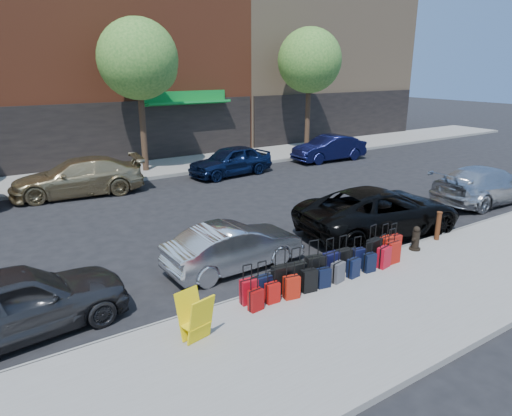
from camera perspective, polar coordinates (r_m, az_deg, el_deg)
ground at (r=15.40m, az=-2.91°, el=-2.47°), size 120.00×120.00×0.00m
sidewalk_near at (r=10.77m, az=15.38°, el=-11.87°), size 60.00×4.00×0.15m
sidewalk_far at (r=24.22m, az=-15.08°, el=4.50°), size 60.00×4.00×0.15m
curb_near at (r=12.01m, az=8.14°, el=-8.19°), size 60.00×0.08×0.15m
curb_far at (r=22.35m, az=-13.40°, el=3.58°), size 60.00×0.08×0.15m
building_right at (r=38.56m, az=4.34°, el=22.92°), size 15.00×12.12×18.00m
tree_center at (r=23.40m, az=-14.17°, el=17.34°), size 3.80×3.80×7.27m
tree_right at (r=28.72m, az=6.92°, el=17.63°), size 3.80×3.80×7.27m
suitcase_front_0 at (r=10.28m, az=-0.91°, el=-10.36°), size 0.40×0.24×0.92m
suitcase_front_1 at (r=10.45m, az=0.93°, el=-9.89°), size 0.39×0.22×0.91m
suitcase_front_2 at (r=10.72m, az=3.20°, el=-8.87°), size 0.47×0.30×1.07m
suitcase_front_3 at (r=11.00m, az=5.14°, el=-8.33°), size 0.43×0.26×0.99m
suitcase_front_4 at (r=11.31m, az=7.31°, el=-7.54°), size 0.48×0.33×1.06m
suitcase_front_5 at (r=11.68m, az=9.33°, el=-6.93°), size 0.41×0.23×0.99m
suitcase_front_6 at (r=11.98m, az=10.90°, el=-6.42°), size 0.41×0.24×0.96m
suitcase_front_7 at (r=12.23m, az=12.62°, el=-6.17°), size 0.38×0.25×0.87m
suitcase_front_8 at (r=12.69m, az=14.51°, el=-5.17°), size 0.46×0.29×1.04m
suitcase_front_9 at (r=13.07m, az=15.91°, el=-4.72°), size 0.41×0.24×0.97m
suitcase_front_10 at (r=13.34m, az=16.90°, el=-4.44°), size 0.38×0.22×0.92m
suitcase_back_0 at (r=10.03m, az=-0.02°, el=-11.41°), size 0.34×0.22×0.78m
suitcase_back_1 at (r=10.33m, az=2.06°, el=-10.54°), size 0.33×0.20×0.76m
suitcase_back_2 at (r=10.52m, az=4.46°, el=-9.84°), size 0.39×0.27×0.86m
suitcase_back_3 at (r=10.85m, az=6.63°, el=-8.99°), size 0.39×0.27×0.87m
suitcase_back_4 at (r=11.10m, az=8.43°, el=-8.62°), size 0.35×0.24×0.78m
suitcase_back_5 at (r=11.40m, az=10.19°, el=-7.89°), size 0.38×0.26×0.83m
suitcase_back_6 at (r=11.73m, az=12.09°, el=-7.32°), size 0.35×0.22×0.79m
suitcase_back_7 at (r=12.12m, az=13.98°, el=-6.63°), size 0.34×0.22×0.79m
suitcase_back_8 at (r=12.46m, az=15.69°, el=-5.93°), size 0.41×0.29×0.90m
suitcase_back_9 at (r=12.79m, az=16.70°, el=-5.32°), size 0.40×0.24×0.95m
fire_hydrant at (r=13.86m, az=19.34°, el=-3.67°), size 0.37×0.32×0.71m
bollard at (r=14.84m, az=21.81°, el=-2.04°), size 0.16×0.16×0.88m
display_rack at (r=9.04m, az=-7.60°, el=-13.38°), size 0.64×0.69×0.95m
car_near_0 at (r=10.38m, az=-27.80°, el=-10.42°), size 4.48×2.20×1.47m
car_near_1 at (r=12.16m, az=-2.72°, el=-4.85°), size 3.83×1.42×1.25m
car_near_2 at (r=15.12m, az=15.19°, el=-0.40°), size 5.76×3.19×1.53m
car_near_3 at (r=20.19m, az=26.80°, el=2.62°), size 5.09×2.23×1.45m
car_far_1 at (r=20.48m, az=-21.39°, el=3.62°), size 5.56×2.85×1.54m
car_far_2 at (r=22.66m, az=-3.19°, el=5.92°), size 4.45×2.16×1.46m
car_far_3 at (r=26.55m, az=9.12°, el=7.39°), size 4.44×1.75×1.44m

